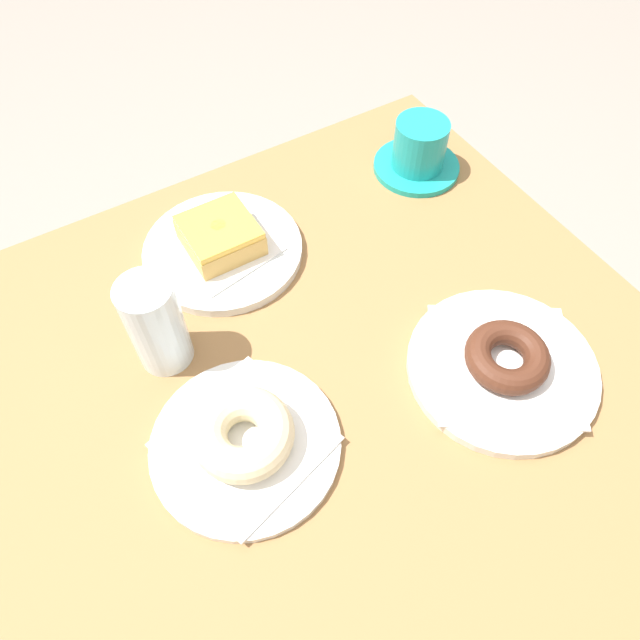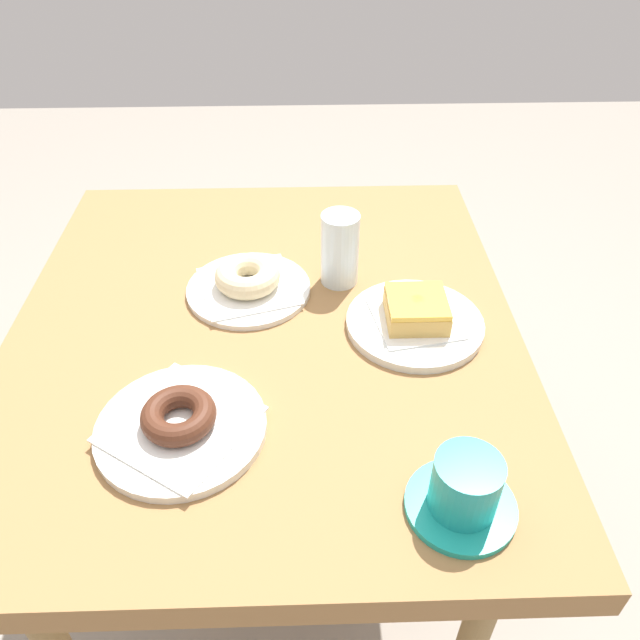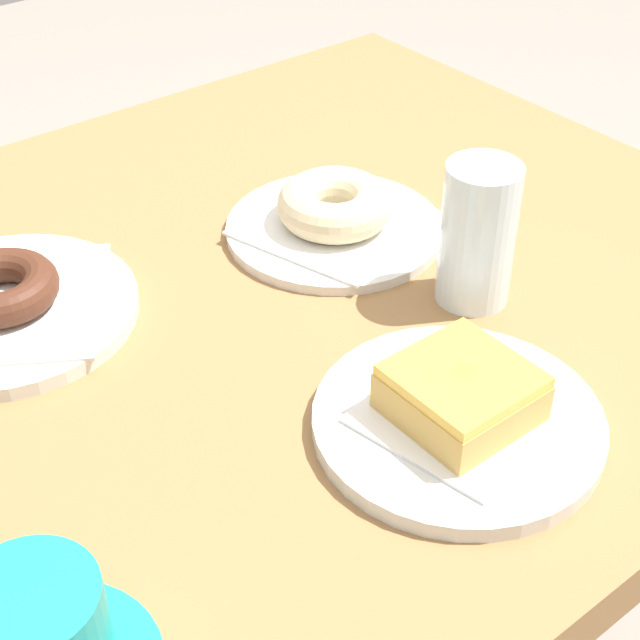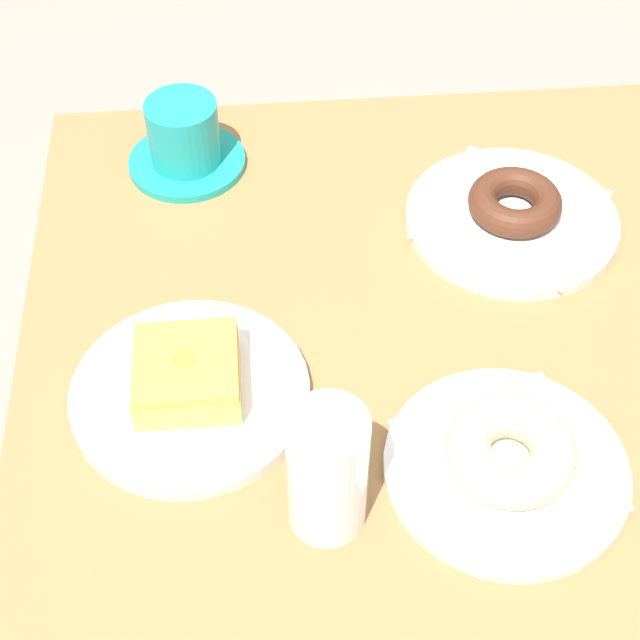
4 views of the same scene
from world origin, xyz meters
The scene contains 11 objects.
table centered at (0.00, 0.00, 0.69)m, with size 0.94×0.83×0.76m.
plate_glazed_square centered at (-0.02, -0.24, 0.77)m, with size 0.22×0.22×0.01m, color silver.
napkin_glazed_square centered at (-0.02, -0.24, 0.78)m, with size 0.13×0.13×0.00m, color white.
donut_glazed_square centered at (-0.02, -0.24, 0.80)m, with size 0.10×0.10×0.04m.
plate_sugar_ring centered at (0.09, 0.03, 0.77)m, with size 0.21×0.21×0.01m, color silver.
napkin_sugar_ring centered at (0.09, 0.03, 0.77)m, with size 0.16×0.16×0.00m, color white.
donut_sugar_ring centered at (0.09, 0.03, 0.79)m, with size 0.11×0.11×0.04m, color beige.
plate_chocolate_ring centered at (-0.23, 0.10, 0.77)m, with size 0.23×0.23×0.01m, color silver.
napkin_chocolate_ring centered at (-0.23, 0.10, 0.78)m, with size 0.17×0.17×0.00m, color white.
donut_chocolate_ring centered at (-0.23, 0.10, 0.79)m, with size 0.10×0.10×0.03m, color #4A2617.
water_glass centered at (0.11, -0.13, 0.83)m, with size 0.07×0.07×0.13m, color silver.
Camera 3 is at (-0.44, -0.60, 1.28)m, focal length 54.52 mm.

